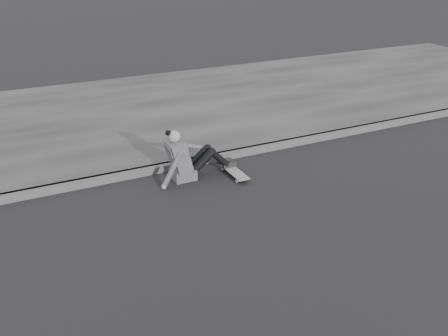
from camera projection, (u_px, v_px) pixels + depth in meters
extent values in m
plane|color=black|center=(267.00, 237.00, 6.58)|extent=(80.00, 80.00, 0.00)
cube|color=#4C4C4C|center=(191.00, 162.00, 8.66)|extent=(24.00, 0.16, 0.12)
cube|color=#363636|center=(139.00, 113.00, 11.12)|extent=(24.00, 6.00, 0.12)
cylinder|color=#999994|center=(237.00, 181.00, 8.06)|extent=(0.03, 0.05, 0.05)
cylinder|color=#999994|center=(245.00, 179.00, 8.12)|extent=(0.03, 0.05, 0.05)
cylinder|color=#999994|center=(223.00, 169.00, 8.48)|extent=(0.03, 0.05, 0.05)
cylinder|color=#999994|center=(231.00, 167.00, 8.54)|extent=(0.03, 0.05, 0.05)
cube|color=#2B2B2D|center=(241.00, 178.00, 8.08)|extent=(0.16, 0.04, 0.03)
cube|color=#2B2B2D|center=(227.00, 166.00, 8.50)|extent=(0.16, 0.04, 0.03)
cube|color=gray|center=(234.00, 171.00, 8.28)|extent=(0.20, 0.78, 0.02)
cube|color=#4E4E50|center=(183.00, 174.00, 8.16)|extent=(0.36, 0.34, 0.18)
cube|color=#4E4E50|center=(179.00, 155.00, 7.99)|extent=(0.37, 0.40, 0.57)
cube|color=#4E4E50|center=(171.00, 150.00, 7.89)|extent=(0.14, 0.30, 0.20)
cylinder|color=gray|center=(175.00, 142.00, 7.87)|extent=(0.09, 0.09, 0.08)
sphere|color=gray|center=(174.00, 137.00, 7.83)|extent=(0.20, 0.20, 0.20)
sphere|color=black|center=(168.00, 133.00, 7.78)|extent=(0.09, 0.09, 0.09)
cylinder|color=black|center=(203.00, 161.00, 8.13)|extent=(0.43, 0.13, 0.39)
cylinder|color=black|center=(198.00, 157.00, 8.28)|extent=(0.43, 0.13, 0.39)
cylinder|color=black|center=(219.00, 158.00, 8.25)|extent=(0.35, 0.11, 0.36)
cylinder|color=black|center=(215.00, 155.00, 8.40)|extent=(0.35, 0.11, 0.36)
sphere|color=black|center=(212.00, 152.00, 8.14)|extent=(0.13, 0.13, 0.13)
sphere|color=black|center=(207.00, 148.00, 8.29)|extent=(0.13, 0.13, 0.13)
cube|color=#252525|center=(229.00, 165.00, 8.39)|extent=(0.24, 0.08, 0.07)
cube|color=#252525|center=(225.00, 161.00, 8.54)|extent=(0.24, 0.08, 0.07)
cylinder|color=#4E4E50|center=(172.00, 170.00, 7.79)|extent=(0.38, 0.08, 0.58)
sphere|color=gray|center=(164.00, 187.00, 7.83)|extent=(0.08, 0.08, 0.08)
cylinder|color=#4E4E50|center=(188.00, 146.00, 8.19)|extent=(0.48, 0.08, 0.21)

